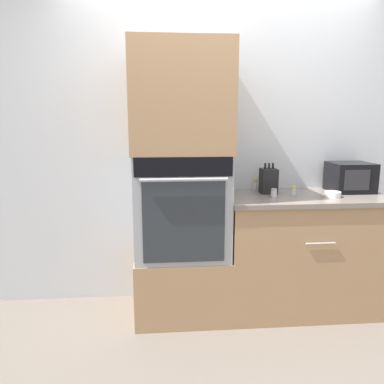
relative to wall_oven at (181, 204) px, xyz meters
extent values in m
plane|color=#6B6056|center=(0.36, -0.30, -0.88)|extent=(12.00, 12.00, 0.00)
cube|color=silver|center=(0.36, 0.33, 0.37)|extent=(8.00, 0.05, 2.50)
cube|color=#A87F56|center=(0.00, 0.00, -0.64)|extent=(0.71, 0.60, 0.50)
cube|color=#9EA0A5|center=(0.00, 0.00, 0.00)|extent=(0.69, 0.59, 0.77)
cube|color=black|center=(0.00, -0.30, 0.32)|extent=(0.66, 0.01, 0.13)
cube|color=orange|center=(0.00, -0.30, 0.32)|extent=(0.09, 0.00, 0.03)
cube|color=#282D33|center=(0.00, -0.30, -0.06)|extent=(0.56, 0.01, 0.58)
cylinder|color=#9EA0A5|center=(0.00, -0.33, 0.24)|extent=(0.59, 0.02, 0.02)
cube|color=#A87F56|center=(0.00, 0.00, 0.77)|extent=(0.71, 0.60, 0.77)
cube|color=#A87F56|center=(0.97, 0.00, -0.43)|extent=(1.23, 0.60, 0.90)
cube|color=slate|center=(0.97, 0.00, 0.04)|extent=(1.25, 0.63, 0.03)
cylinder|color=#B7B7BC|center=(0.97, -0.31, -0.24)|extent=(0.22, 0.01, 0.01)
cube|color=black|center=(1.38, 0.12, 0.17)|extent=(0.32, 0.29, 0.24)
cube|color=#28282B|center=(1.36, -0.03, 0.17)|extent=(0.20, 0.01, 0.16)
cube|color=black|center=(0.70, 0.11, 0.15)|extent=(0.12, 0.13, 0.20)
cylinder|color=black|center=(0.67, 0.11, 0.27)|extent=(0.02, 0.02, 0.04)
cylinder|color=black|center=(0.70, 0.11, 0.27)|extent=(0.02, 0.02, 0.04)
cylinder|color=black|center=(0.73, 0.11, 0.27)|extent=(0.02, 0.02, 0.04)
cylinder|color=white|center=(1.14, -0.08, 0.07)|extent=(0.12, 0.12, 0.04)
cylinder|color=silver|center=(0.42, 0.24, 0.10)|extent=(0.06, 0.06, 0.09)
cylinder|color=#B7B7BC|center=(0.42, 0.24, 0.15)|extent=(0.05, 0.05, 0.02)
cylinder|color=silver|center=(0.70, -0.05, 0.08)|extent=(0.04, 0.04, 0.05)
cylinder|color=#B7B7BC|center=(0.70, -0.05, 0.11)|extent=(0.04, 0.04, 0.01)
cylinder|color=silver|center=(0.62, 0.21, 0.09)|extent=(0.04, 0.04, 0.07)
cylinder|color=gold|center=(0.62, 0.21, 0.14)|extent=(0.04, 0.04, 0.02)
cylinder|color=silver|center=(0.86, -0.02, 0.08)|extent=(0.04, 0.04, 0.06)
cylinder|color=gold|center=(0.86, -0.02, 0.12)|extent=(0.04, 0.04, 0.02)
camera|label=1|loc=(-0.15, -2.76, 0.64)|focal=35.00mm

